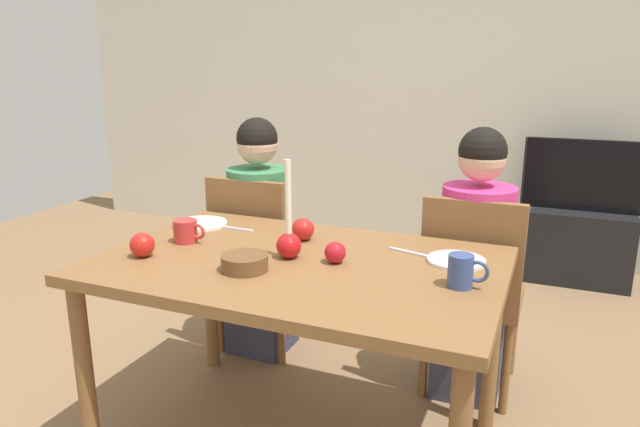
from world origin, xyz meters
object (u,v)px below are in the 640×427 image
apple_by_left_plate (303,229)px  tv_stand (579,245)px  person_left_child (260,241)px  mug_right (462,271)px  candle_centerpiece (289,239)px  plate_left (200,224)px  tv (587,176)px  chair_left (257,254)px  bowl_walnuts (245,263)px  apple_by_right_mug (335,252)px  chair_right (472,285)px  dining_table (298,282)px  plate_right (456,260)px  mug_left (186,231)px  apple_near_candle (142,245)px  person_right_child (474,270)px

apple_by_left_plate → tv_stand: bearing=62.8°
person_left_child → mug_right: (1.07, -0.67, 0.23)m
candle_centerpiece → plate_left: size_ratio=1.55×
tv_stand → tv: bearing=90.0°
chair_left → bowl_walnuts: 0.90m
plate_left → apple_by_left_plate: 0.49m
mug_right → apple_by_right_mug: bearing=172.8°
chair_right → apple_by_right_mug: (-0.39, -0.58, 0.28)m
bowl_walnuts → dining_table: bearing=52.5°
candle_centerpiece → mug_right: (0.61, -0.04, -0.02)m
chair_right → candle_centerpiece: bearing=-133.3°
apple_by_left_plate → apple_by_right_mug: apple_by_left_plate is taller
plate_left → plate_right: 1.09m
plate_right → mug_right: size_ratio=1.60×
dining_table → apple_by_right_mug: 0.18m
tv → bowl_walnuts: bearing=-114.3°
plate_left → bowl_walnuts: (0.45, -0.40, 0.02)m
plate_right → person_left_child: bearing=156.4°
tv → plate_right: (-0.48, -2.11, 0.05)m
mug_left → mug_right: 1.05m
mug_right → bowl_walnuts: mug_right is taller
apple_near_candle → mug_right: bearing=7.9°
tv → apple_by_left_plate: 2.34m
person_left_child → candle_centerpiece: size_ratio=3.34×
chair_left → apple_near_candle: 0.84m
plate_left → bowl_walnuts: size_ratio=1.45×
bowl_walnuts → chair_right: bearing=49.9°
bowl_walnuts → person_left_child: bearing=115.7°
chair_left → tv: 2.27m
mug_left → bowl_walnuts: (0.36, -0.18, -0.02)m
candle_centerpiece → bowl_walnuts: bearing=-115.8°
person_right_child → plate_left: size_ratio=5.16×
chair_left → person_left_child: (0.00, 0.03, 0.06)m
apple_by_right_mug → chair_right: bearing=55.9°
dining_table → plate_left: 0.63m
tv → bowl_walnuts: (-1.11, -2.46, 0.07)m
person_left_child → mug_right: person_left_child is taller
plate_left → bowl_walnuts: bowl_walnuts is taller
bowl_walnuts → plate_right: bearing=29.0°
bowl_walnuts → mug_left: bearing=153.3°
dining_table → mug_right: size_ratio=11.17×
person_left_child → plate_left: 0.44m
tv_stand → apple_by_left_plate: apple_by_left_plate is taller
chair_right → person_left_child: person_left_child is taller
tv → mug_left: 2.71m
plate_right → apple_by_left_plate: size_ratio=2.29×
mug_left → chair_left: bearing=92.2°
chair_left → mug_left: (0.02, -0.58, 0.28)m
bowl_walnuts → chair_left: bearing=116.6°
person_right_child → plate_right: bearing=-91.2°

